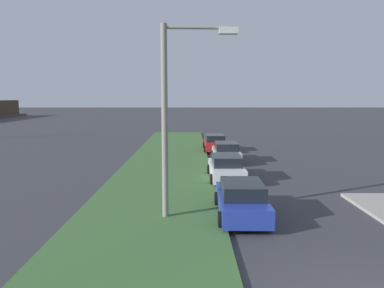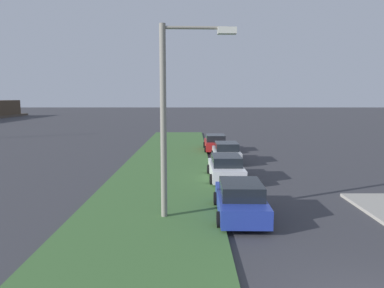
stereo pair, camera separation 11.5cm
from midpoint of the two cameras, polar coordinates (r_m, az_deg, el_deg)
grass_median at (r=17.66m, az=-5.65°, el=-8.08°), size 60.00×6.00×0.12m
parked_car_blue at (r=14.62m, az=7.95°, el=-8.79°), size 4.33×2.08×1.47m
parked_car_white at (r=20.81m, az=5.59°, el=-3.81°), size 4.32×2.06×1.47m
parked_car_silver at (r=26.53m, az=5.60°, el=-1.33°), size 4.32×2.05×1.47m
parked_car_red at (r=31.77m, az=3.84°, el=0.16°), size 4.31×2.03×1.47m
streetlight at (r=13.69m, az=-2.89°, el=5.77°), size 0.42×2.88×7.50m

